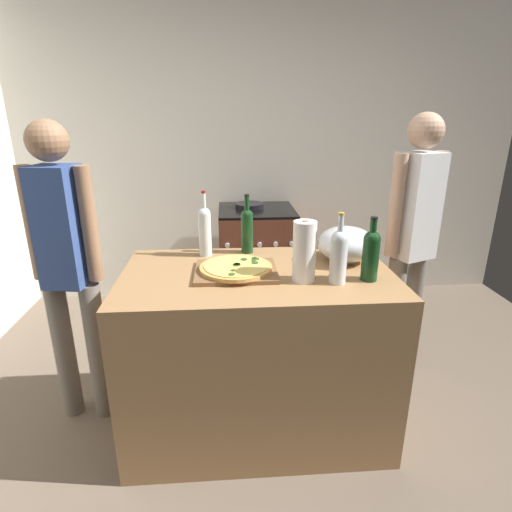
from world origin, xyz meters
The scene contains 14 objects.
ground_plane centered at (0.00, 1.20, -0.01)m, with size 4.68×3.01×0.02m, color #6B5B4C.
kitchen_wall_rear centered at (0.00, 2.46, 1.30)m, with size 4.68×0.10×2.60m, color silver.
counter centered at (-0.12, 0.61, 0.45)m, with size 1.35×0.79×0.91m, color #9E7247.
cutting_board centered at (-0.22, 0.60, 0.92)m, with size 0.40×0.32×0.02m, color brown.
pizza centered at (-0.22, 0.60, 0.94)m, with size 0.36×0.36×0.03m.
mixing_bowl centered at (0.36, 0.74, 1.00)m, with size 0.31×0.31×0.19m.
paper_towel_roll centered at (0.09, 0.48, 1.05)m, with size 0.11×0.11×0.29m.
wine_bottle_dark centered at (0.24, 0.45, 1.05)m, with size 0.08×0.08×0.33m.
wine_bottle_clear centered at (-0.15, 0.92, 1.05)m, with size 0.07×0.07×0.33m.
wine_bottle_amber centered at (0.40, 0.47, 1.04)m, with size 0.08×0.08×0.31m.
wine_bottle_green centered at (-0.38, 0.89, 1.06)m, with size 0.07×0.07×0.36m.
stove centered at (-0.01, 2.06, 0.45)m, with size 0.63×0.62×0.94m.
person_in_stripes centered at (-1.09, 0.76, 0.93)m, with size 0.37×0.23×1.63m.
person_in_red centered at (0.85, 1.01, 0.96)m, with size 0.37×0.27×1.66m.
Camera 1 is at (-0.27, -1.29, 1.66)m, focal length 28.88 mm.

